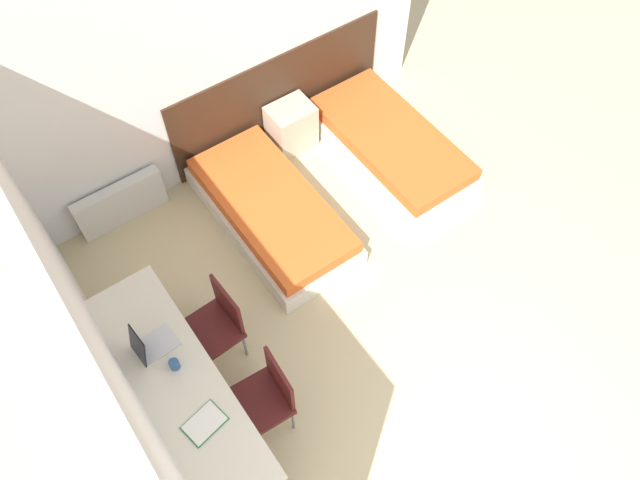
# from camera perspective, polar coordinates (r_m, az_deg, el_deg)

# --- Properties ---
(ground_plane) EXTENTS (20.00, 20.00, 0.00)m
(ground_plane) POSITION_cam_1_polar(r_m,az_deg,el_deg) (5.67, 13.68, -18.50)
(ground_plane) COLOR beige
(wall_back) EXTENTS (5.05, 0.05, 2.70)m
(wall_back) POSITION_cam_1_polar(r_m,az_deg,el_deg) (6.22, -10.14, 15.68)
(wall_back) COLOR white
(wall_back) RESTS_ON ground_plane
(wall_left) EXTENTS (0.05, 4.99, 2.70)m
(wall_left) POSITION_cam_1_polar(r_m,az_deg,el_deg) (4.66, -19.77, -8.51)
(wall_left) COLOR white
(wall_left) RESTS_ON ground_plane
(headboard_panel) EXTENTS (2.61, 0.03, 1.09)m
(headboard_panel) POSITION_cam_1_polar(r_m,az_deg,el_deg) (6.97, -3.78, 12.92)
(headboard_panel) COLOR #382316
(headboard_panel) RESTS_ON ground_plane
(bed_near_window) EXTENTS (0.96, 1.97, 0.38)m
(bed_near_window) POSITION_cam_1_polar(r_m,az_deg,el_deg) (6.40, -4.42, 2.62)
(bed_near_window) COLOR silver
(bed_near_window) RESTS_ON ground_plane
(bed_near_door) EXTENTS (0.96, 1.97, 0.38)m
(bed_near_door) POSITION_cam_1_polar(r_m,az_deg,el_deg) (6.99, 6.44, 8.60)
(bed_near_door) COLOR silver
(bed_near_door) RESTS_ON ground_plane
(nightstand) EXTENTS (0.49, 0.38, 0.55)m
(nightstand) POSITION_cam_1_polar(r_m,az_deg,el_deg) (7.02, -2.65, 10.34)
(nightstand) COLOR beige
(nightstand) RESTS_ON ground_plane
(radiator) EXTENTS (0.93, 0.12, 0.50)m
(radiator) POSITION_cam_1_polar(r_m,az_deg,el_deg) (6.68, -17.74, 3.20)
(radiator) COLOR silver
(radiator) RESTS_ON ground_plane
(desk) EXTENTS (0.60, 2.14, 0.75)m
(desk) POSITION_cam_1_polar(r_m,az_deg,el_deg) (5.17, -12.54, -13.17)
(desk) COLOR beige
(desk) RESTS_ON ground_plane
(chair_near_laptop) EXTENTS (0.48, 0.48, 0.89)m
(chair_near_laptop) POSITION_cam_1_polar(r_m,az_deg,el_deg) (5.46, -9.51, -7.52)
(chair_near_laptop) COLOR #511919
(chair_near_laptop) RESTS_ON ground_plane
(chair_near_notebook) EXTENTS (0.49, 0.49, 0.89)m
(chair_near_notebook) POSITION_cam_1_polar(r_m,az_deg,el_deg) (5.16, -5.04, -14.01)
(chair_near_notebook) COLOR #511919
(chair_near_notebook) RESTS_ON ground_plane
(laptop) EXTENTS (0.34, 0.26, 0.33)m
(laptop) POSITION_cam_1_polar(r_m,az_deg,el_deg) (5.12, -15.29, -9.26)
(laptop) COLOR silver
(laptop) RESTS_ON desk
(open_notebook) EXTENTS (0.34, 0.27, 0.02)m
(open_notebook) POSITION_cam_1_polar(r_m,az_deg,el_deg) (4.87, -10.51, -16.14)
(open_notebook) COLOR #236B3D
(open_notebook) RESTS_ON desk
(mug) EXTENTS (0.08, 0.08, 0.09)m
(mug) POSITION_cam_1_polar(r_m,az_deg,el_deg) (5.04, -13.17, -11.01)
(mug) COLOR #2D5184
(mug) RESTS_ON desk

